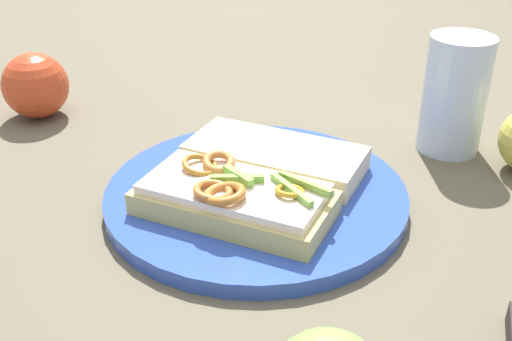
{
  "coord_description": "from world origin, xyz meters",
  "views": [
    {
      "loc": [
        0.11,
        0.5,
        0.32
      ],
      "look_at": [
        0.0,
        0.0,
        0.04
      ],
      "focal_mm": 43.87,
      "sensor_mm": 36.0,
      "label": 1
    }
  ],
  "objects_px": {
    "sandwich": "(234,197)",
    "drinking_glass": "(455,95)",
    "plate": "(256,195)",
    "apple_0": "(35,86)",
    "bread_slice_side": "(275,157)"
  },
  "relations": [
    {
      "from": "sandwich",
      "to": "drinking_glass",
      "type": "distance_m",
      "value": 0.29
    },
    {
      "from": "plate",
      "to": "drinking_glass",
      "type": "height_order",
      "value": "drinking_glass"
    },
    {
      "from": "sandwich",
      "to": "apple_0",
      "type": "relative_size",
      "value": 2.35
    },
    {
      "from": "plate",
      "to": "apple_0",
      "type": "relative_size",
      "value": 3.59
    },
    {
      "from": "bread_slice_side",
      "to": "apple_0",
      "type": "height_order",
      "value": "apple_0"
    },
    {
      "from": "apple_0",
      "to": "drinking_glass",
      "type": "bearing_deg",
      "value": 156.89
    },
    {
      "from": "bread_slice_side",
      "to": "apple_0",
      "type": "distance_m",
      "value": 0.33
    },
    {
      "from": "apple_0",
      "to": "sandwich",
      "type": "bearing_deg",
      "value": 122.73
    },
    {
      "from": "plate",
      "to": "bread_slice_side",
      "type": "distance_m",
      "value": 0.05
    },
    {
      "from": "apple_0",
      "to": "drinking_glass",
      "type": "relative_size",
      "value": 0.62
    },
    {
      "from": "sandwich",
      "to": "plate",
      "type": "bearing_deg",
      "value": -90.39
    },
    {
      "from": "bread_slice_side",
      "to": "apple_0",
      "type": "relative_size",
      "value": 2.17
    },
    {
      "from": "bread_slice_side",
      "to": "sandwich",
      "type": "bearing_deg",
      "value": 90.09
    },
    {
      "from": "plate",
      "to": "bread_slice_side",
      "type": "bearing_deg",
      "value": -127.2
    },
    {
      "from": "bread_slice_side",
      "to": "apple_0",
      "type": "xyz_separation_m",
      "value": [
        0.25,
        -0.22,
        0.01
      ]
    }
  ]
}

